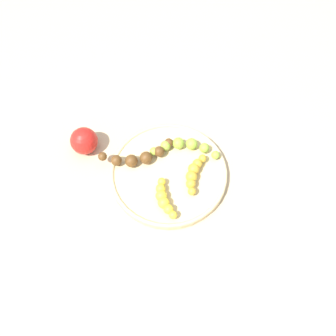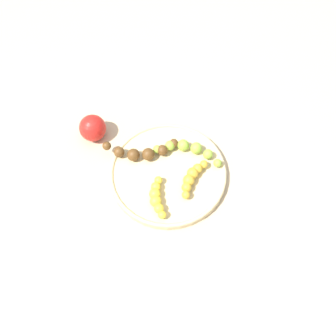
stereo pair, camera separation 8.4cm
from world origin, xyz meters
The scene contains 7 objects.
ground_plane centered at (0.00, 0.00, 0.00)m, with size 2.40×2.40×0.00m, color tan.
fruit_bowl centered at (0.00, 0.00, 0.01)m, with size 0.30×0.30×0.02m.
banana_yellow centered at (-0.08, 0.01, 0.03)m, with size 0.11×0.05×0.03m.
banana_spotted centered at (-0.01, -0.06, 0.03)m, with size 0.11×0.05×0.03m.
banana_green centered at (0.07, -0.04, 0.03)m, with size 0.06×0.18×0.03m.
banana_overripe centered at (0.03, 0.08, 0.04)m, with size 0.08×0.19×0.03m.
apple_red centered at (0.08, 0.22, 0.04)m, with size 0.07×0.07×0.07m, color red.
Camera 1 is at (-0.43, -0.00, 0.81)m, focal length 38.15 mm.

